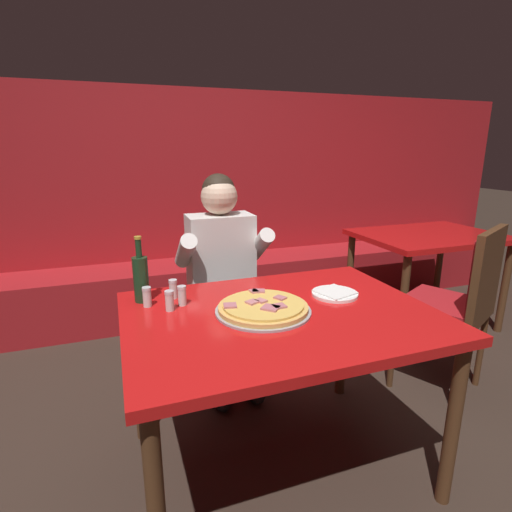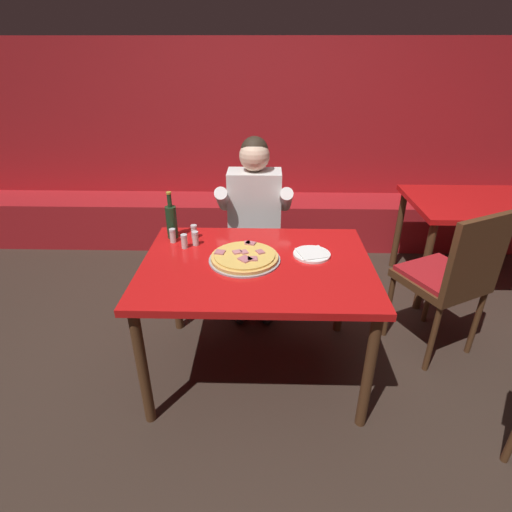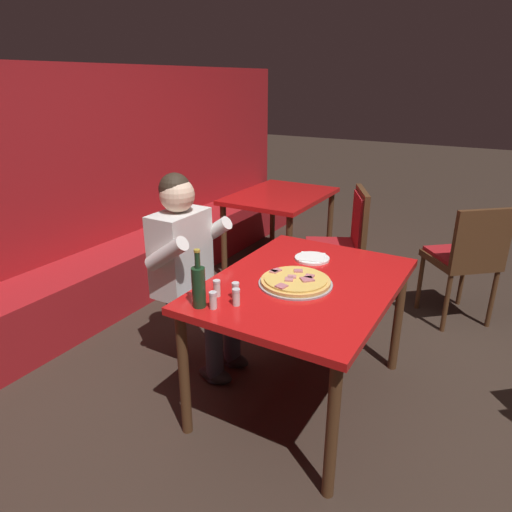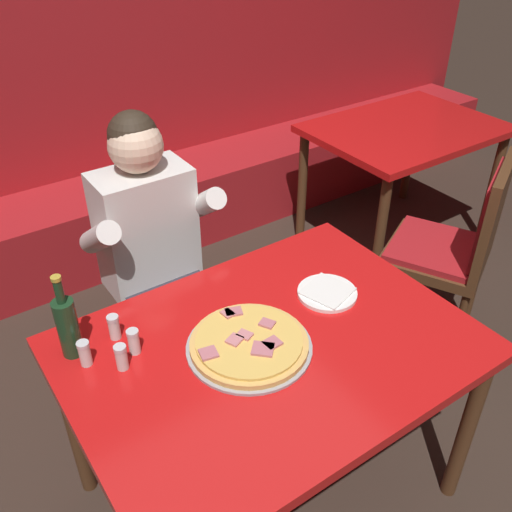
{
  "view_description": "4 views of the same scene",
  "coord_description": "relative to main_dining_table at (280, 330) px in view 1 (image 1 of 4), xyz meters",
  "views": [
    {
      "loc": [
        -0.61,
        -1.4,
        1.42
      ],
      "look_at": [
        -0.09,
        0.06,
        0.99
      ],
      "focal_mm": 28.0,
      "sensor_mm": 36.0,
      "label": 1
    },
    {
      "loc": [
        0.04,
        -1.91,
        1.81
      ],
      "look_at": [
        -0.01,
        0.06,
        0.77
      ],
      "focal_mm": 28.0,
      "sensor_mm": 36.0,
      "label": 2
    },
    {
      "loc": [
        -2.08,
        -0.9,
        1.79
      ],
      "look_at": [
        -0.2,
        0.19,
        0.94
      ],
      "focal_mm": 32.0,
      "sensor_mm": 36.0,
      "label": 3
    },
    {
      "loc": [
        -0.79,
        -1.06,
        2.01
      ],
      "look_at": [
        0.16,
        0.31,
        0.86
      ],
      "focal_mm": 40.0,
      "sensor_mm": 36.0,
      "label": 4
    }
  ],
  "objects": [
    {
      "name": "booth_bench",
      "position": [
        0.0,
        1.86,
        -0.45
      ],
      "size": [
        6.46,
        0.48,
        0.46
      ],
      "primitive_type": "cube",
      "color": "#A3191E",
      "rests_on": "ground_plane"
    },
    {
      "name": "dining_chair_side_aisle",
      "position": [
        1.18,
        0.2,
        -0.08
      ],
      "size": [
        0.59,
        0.59,
        1.01
      ],
      "color": "#4C2D19",
      "rests_on": "ground_plane"
    },
    {
      "name": "diner_seated_blue_shirt",
      "position": [
        -0.03,
        0.74,
        0.03
      ],
      "size": [
        0.53,
        0.53,
        1.27
      ],
      "color": "black",
      "rests_on": "ground_plane"
    },
    {
      "name": "pizza",
      "position": [
        -0.07,
        0.02,
        0.1
      ],
      "size": [
        0.4,
        0.4,
        0.05
      ],
      "color": "#9E9EA3",
      "rests_on": "main_dining_table"
    },
    {
      "name": "plate_white_paper",
      "position": [
        0.31,
        0.09,
        0.09
      ],
      "size": [
        0.21,
        0.21,
        0.02
      ],
      "color": "white",
      "rests_on": "main_dining_table"
    },
    {
      "name": "shaker_parmesan",
      "position": [
        -0.39,
        0.31,
        0.12
      ],
      "size": [
        0.04,
        0.04,
        0.09
      ],
      "color": "silver",
      "rests_on": "main_dining_table"
    },
    {
      "name": "booth_wall_panel",
      "position": [
        0.0,
        2.18,
        0.27
      ],
      "size": [
        6.8,
        0.16,
        1.9
      ],
      "primitive_type": "cube",
      "color": "#A3191E",
      "rests_on": "ground_plane"
    },
    {
      "name": "main_dining_table",
      "position": [
        0.0,
        0.0,
        0.0
      ],
      "size": [
        1.26,
        0.93,
        0.76
      ],
      "color": "#4C2D19",
      "rests_on": "ground_plane"
    },
    {
      "name": "ground_plane",
      "position": [
        0.0,
        0.0,
        -0.68
      ],
      "size": [
        24.0,
        24.0,
        0.0
      ],
      "primitive_type": "plane",
      "color": "#33261E"
    },
    {
      "name": "shaker_black_pepper",
      "position": [
        -0.51,
        0.25,
        0.12
      ],
      "size": [
        0.04,
        0.04,
        0.09
      ],
      "color": "silver",
      "rests_on": "main_dining_table"
    },
    {
      "name": "shaker_red_pepper_flakes",
      "position": [
        -0.37,
        0.21,
        0.12
      ],
      "size": [
        0.04,
        0.04,
        0.09
      ],
      "color": "silver",
      "rests_on": "main_dining_table"
    },
    {
      "name": "beer_bottle",
      "position": [
        -0.52,
        0.32,
        0.19
      ],
      "size": [
        0.07,
        0.07,
        0.29
      ],
      "color": "#19381E",
      "rests_on": "main_dining_table"
    },
    {
      "name": "background_dining_table",
      "position": [
        1.71,
        1.03,
        -0.02
      ],
      "size": [
        1.08,
        0.79,
        0.76
      ],
      "color": "#4C2D19",
      "rests_on": "ground_plane"
    },
    {
      "name": "shaker_oregano",
      "position": [
        -0.43,
        0.17,
        0.12
      ],
      "size": [
        0.04,
        0.04,
        0.09
      ],
      "color": "silver",
      "rests_on": "main_dining_table"
    }
  ]
}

